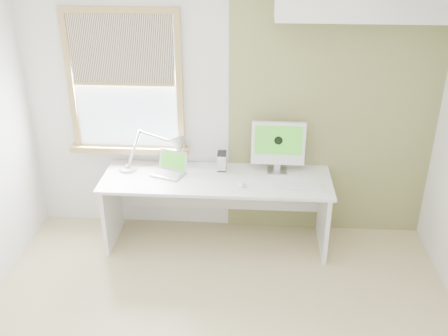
# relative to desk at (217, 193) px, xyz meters

# --- Properties ---
(room) EXTENTS (4.04, 3.54, 2.64)m
(room) POSITION_rel_desk_xyz_m (0.10, -1.44, 0.77)
(room) COLOR tan
(room) RESTS_ON ground
(accent_wall) EXTENTS (2.00, 0.02, 2.60)m
(accent_wall) POSITION_rel_desk_xyz_m (1.10, 0.30, 0.77)
(accent_wall) COLOR olive
(accent_wall) RESTS_ON room
(window) EXTENTS (1.20, 0.14, 1.42)m
(window) POSITION_rel_desk_xyz_m (-0.90, 0.27, 1.01)
(window) COLOR #A4864B
(window) RESTS_ON room
(desk) EXTENTS (2.20, 0.70, 0.73)m
(desk) POSITION_rel_desk_xyz_m (0.00, 0.00, 0.00)
(desk) COLOR white
(desk) RESTS_ON room
(desk_lamp) EXTENTS (0.75, 0.32, 0.42)m
(desk_lamp) POSITION_rel_desk_xyz_m (-0.48, 0.12, 0.41)
(desk_lamp) COLOR #B0B2B4
(desk_lamp) RESTS_ON desk
(laptop) EXTENTS (0.36, 0.33, 0.21)m
(laptop) POSITION_rel_desk_xyz_m (-0.46, 0.02, 0.25)
(laptop) COLOR #B0B2B4
(laptop) RESTS_ON desk
(phone_dock) EXTENTS (0.08, 0.08, 0.13)m
(phone_dock) POSITION_rel_desk_xyz_m (0.04, 0.12, 0.23)
(phone_dock) COLOR #B0B2B4
(phone_dock) RESTS_ON desk
(external_drive) EXTENTS (0.09, 0.14, 0.18)m
(external_drive) POSITION_rel_desk_xyz_m (0.04, 0.14, 0.28)
(external_drive) COLOR #B0B2B4
(external_drive) RESTS_ON desk
(imac) EXTENTS (0.52, 0.17, 0.51)m
(imac) POSITION_rel_desk_xyz_m (0.58, 0.14, 0.48)
(imac) COLOR #B0B2B4
(imac) RESTS_ON desk
(keyboard) EXTENTS (0.48, 0.18, 0.02)m
(keyboard) POSITION_rel_desk_xyz_m (0.77, -0.20, 0.21)
(keyboard) COLOR white
(keyboard) RESTS_ON desk
(mouse) EXTENTS (0.06, 0.10, 0.03)m
(mouse) POSITION_rel_desk_xyz_m (0.25, -0.20, 0.21)
(mouse) COLOR white
(mouse) RESTS_ON desk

